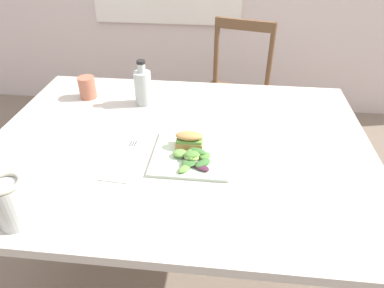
# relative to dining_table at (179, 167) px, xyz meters

# --- Properties ---
(ground_plane) EXTENTS (8.76, 8.76, 0.00)m
(ground_plane) POSITION_rel_dining_table_xyz_m (0.05, 0.05, -0.63)
(ground_plane) COLOR #7A6B5B
(dining_table) EXTENTS (1.32, 1.00, 0.74)m
(dining_table) POSITION_rel_dining_table_xyz_m (0.00, 0.00, 0.00)
(dining_table) COLOR #BCB7AD
(dining_table) RESTS_ON ground
(chair_wooden_far) EXTENTS (0.49, 0.49, 0.87)m
(chair_wooden_far) POSITION_rel_dining_table_xyz_m (0.21, 0.98, -0.18)
(chair_wooden_far) COLOR brown
(chair_wooden_far) RESTS_ON ground
(plate_lunch) EXTENTS (0.25, 0.25, 0.01)m
(plate_lunch) POSITION_rel_dining_table_xyz_m (0.05, -0.08, 0.12)
(plate_lunch) COLOR beige
(plate_lunch) RESTS_ON dining_table
(sandwich_half_front) EXTENTS (0.09, 0.06, 0.06)m
(sandwich_half_front) POSITION_rel_dining_table_xyz_m (0.04, -0.04, 0.15)
(sandwich_half_front) COLOR tan
(sandwich_half_front) RESTS_ON plate_lunch
(salad_mixed_greens) EXTENTS (0.13, 0.14, 0.03)m
(salad_mixed_greens) POSITION_rel_dining_table_xyz_m (0.06, -0.12, 0.13)
(salad_mixed_greens) COLOR #4C2338
(salad_mixed_greens) RESTS_ON plate_lunch
(napkin_folded) EXTENTS (0.11, 0.25, 0.00)m
(napkin_folded) POSITION_rel_dining_table_xyz_m (-0.16, -0.12, 0.11)
(napkin_folded) COLOR white
(napkin_folded) RESTS_ON dining_table
(fork_on_napkin) EXTENTS (0.03, 0.19, 0.00)m
(fork_on_napkin) POSITION_rel_dining_table_xyz_m (-0.15, -0.10, 0.12)
(fork_on_napkin) COLOR silver
(fork_on_napkin) RESTS_ON napkin_folded
(bottle_cold_brew) EXTENTS (0.07, 0.07, 0.19)m
(bottle_cold_brew) POSITION_rel_dining_table_xyz_m (-0.18, 0.27, 0.18)
(bottle_cold_brew) COLOR black
(bottle_cold_brew) RESTS_ON dining_table
(mason_jar_iced_tea) EXTENTS (0.09, 0.09, 0.14)m
(mason_jar_iced_tea) POSITION_rel_dining_table_xyz_m (-0.36, -0.41, 0.17)
(mason_jar_iced_tea) COLOR #995623
(mason_jar_iced_tea) RESTS_ON dining_table
(cup_extra_side) EXTENTS (0.07, 0.07, 0.09)m
(cup_extra_side) POSITION_rel_dining_table_xyz_m (-0.43, 0.29, 0.16)
(cup_extra_side) COLOR #B2664C
(cup_extra_side) RESTS_ON dining_table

